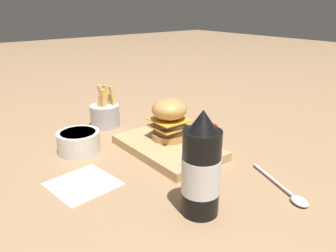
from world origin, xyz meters
name	(u,v)px	position (x,y,z in m)	size (l,w,h in m)	color
ground_plane	(146,155)	(0.00, 0.00, 0.00)	(6.00, 6.00, 0.00)	#9E7A56
serving_board	(168,147)	(0.02, 0.06, 0.01)	(0.29, 0.18, 0.02)	tan
burger	(169,119)	(-0.01, 0.08, 0.08)	(0.10, 0.10, 0.11)	tan
ketchup_bottle	(201,169)	(0.27, -0.06, 0.09)	(0.07, 0.07, 0.21)	black
fries_basket	(105,115)	(-0.26, 0.02, 0.04)	(0.09, 0.09, 0.14)	#B7B7BC
side_bowl	(79,141)	(-0.13, -0.13, 0.03)	(0.11, 0.11, 0.06)	silver
spoon	(290,193)	(0.34, 0.12, 0.01)	(0.18, 0.08, 0.01)	silver
ketchup_puddle	(209,126)	(-0.05, 0.28, 0.00)	(0.06, 0.06, 0.00)	#9E140F
parchment_square	(83,184)	(0.03, -0.19, 0.00)	(0.15, 0.15, 0.00)	beige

